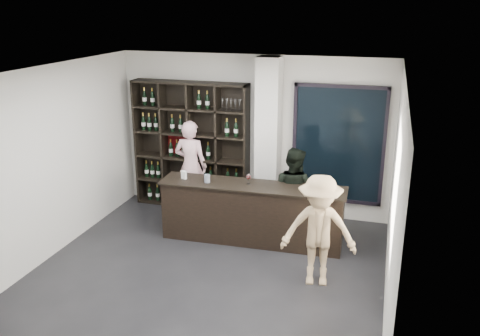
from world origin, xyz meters
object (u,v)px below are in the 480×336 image
(tasting_counter, at_px, (252,213))
(taster_pink, at_px, (191,166))
(taster_black, at_px, (293,192))
(customer, at_px, (319,231))
(wine_shelf, at_px, (191,146))

(tasting_counter, relative_size, taster_pink, 1.74)
(taster_black, relative_size, customer, 0.96)
(wine_shelf, bearing_deg, taster_black, -18.94)
(wine_shelf, bearing_deg, tasting_counter, -37.77)
(tasting_counter, distance_m, taster_pink, 1.80)
(tasting_counter, distance_m, customer, 1.61)
(wine_shelf, distance_m, customer, 3.50)
(wine_shelf, bearing_deg, customer, -38.54)
(taster_pink, height_order, customer, taster_pink)
(customer, bearing_deg, taster_black, 106.19)
(taster_black, bearing_deg, taster_pink, 4.94)
(wine_shelf, xyz_separation_m, customer, (2.72, -2.17, -0.40))
(wine_shelf, distance_m, taster_black, 2.25)
(taster_pink, relative_size, customer, 1.08)
(wine_shelf, height_order, taster_pink, wine_shelf)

